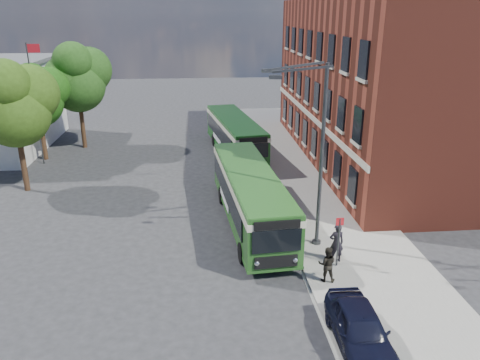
{
  "coord_description": "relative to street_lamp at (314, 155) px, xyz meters",
  "views": [
    {
      "loc": [
        -0.5,
        -22.53,
        11.18
      ],
      "look_at": [
        1.71,
        1.97,
        2.2
      ],
      "focal_mm": 35.0,
      "sensor_mm": 36.0,
      "label": 1
    }
  ],
  "objects": [
    {
      "name": "parked_car",
      "position": [
        -0.04,
        -7.65,
        -3.91
      ],
      "size": [
        1.78,
        4.3,
        1.46
      ],
      "primitive_type": "imported",
      "rotation": [
        0.0,
        0.0,
        -0.01
      ],
      "color": "black",
      "rests_on": "pavement"
    },
    {
      "name": "pedestrian_a",
      "position": [
        0.8,
        -1.82,
        -3.7
      ],
      "size": [
        0.7,
        0.47,
        1.89
      ],
      "primitive_type": "imported",
      "rotation": [
        0.0,
        0.0,
        3.16
      ],
      "color": "black",
      "rests_on": "pavement"
    },
    {
      "name": "ground",
      "position": [
        -4.84,
        2.0,
        -4.79
      ],
      "size": [
        120.0,
        120.0,
        0.0
      ],
      "primitive_type": "plane",
      "color": "#27272A",
      "rests_on": "ground"
    },
    {
      "name": "pedestrian_b",
      "position": [
        -0.06,
        -3.4,
        -3.84
      ],
      "size": [
        0.89,
        0.75,
        1.59
      ],
      "primitive_type": "imported",
      "rotation": [
        0.0,
        0.0,
        2.93
      ],
      "color": "black",
      "rests_on": "pavement"
    },
    {
      "name": "pavement",
      "position": [
        2.16,
        10.0,
        -4.72
      ],
      "size": [
        6.0,
        48.0,
        0.15
      ],
      "primitive_type": "cube",
      "color": "gray",
      "rests_on": "ground"
    },
    {
      "name": "street_lamp",
      "position": [
        0.0,
        0.0,
        0.0
      ],
      "size": [
        2.96,
        2.38,
        9.0
      ],
      "color": "#36383B",
      "rests_on": "ground"
    },
    {
      "name": "kerb_line",
      "position": [
        -0.89,
        10.0,
        -4.79
      ],
      "size": [
        0.12,
        48.0,
        0.01
      ],
      "primitive_type": "cube",
      "color": "beige",
      "rests_on": "ground"
    },
    {
      "name": "flagpole",
      "position": [
        -17.29,
        15.0,
        0.15
      ],
      "size": [
        0.95,
        0.1,
        9.0
      ],
      "color": "#36383B",
      "rests_on": "ground"
    },
    {
      "name": "tree_mid",
      "position": [
        -17.47,
        16.14,
        0.34
      ],
      "size": [
        4.48,
        4.26,
        7.57
      ],
      "color": "#372414",
      "rests_on": "ground"
    },
    {
      "name": "tree_left",
      "position": [
        -16.64,
        9.24,
        1.0
      ],
      "size": [
        5.06,
        4.81,
        8.54
      ],
      "color": "#372414",
      "rests_on": "ground"
    },
    {
      "name": "bus_rear",
      "position": [
        -2.45,
        16.19,
        -2.96
      ],
      "size": [
        4.21,
        11.9,
        3.02
      ],
      "color": "#165016",
      "rests_on": "ground"
    },
    {
      "name": "bus_front",
      "position": [
        -2.66,
        2.94,
        -2.96
      ],
      "size": [
        3.49,
        12.24,
        3.02
      ],
      "color": "#26581F",
      "rests_on": "ground"
    },
    {
      "name": "brick_office",
      "position": [
        9.16,
        14.0,
        2.18
      ],
      "size": [
        12.1,
        26.0,
        14.2
      ],
      "color": "maroon",
      "rests_on": "ground"
    },
    {
      "name": "tree_right",
      "position": [
        -15.11,
        19.34,
        1.23
      ],
      "size": [
        5.25,
        4.99,
        8.87
      ],
      "color": "#372414",
      "rests_on": "ground"
    },
    {
      "name": "bus_stop_sign",
      "position": [
        0.76,
        -2.2,
        -3.28
      ],
      "size": [
        0.35,
        0.08,
        2.52
      ],
      "color": "#36383B",
      "rests_on": "ground"
    }
  ]
}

